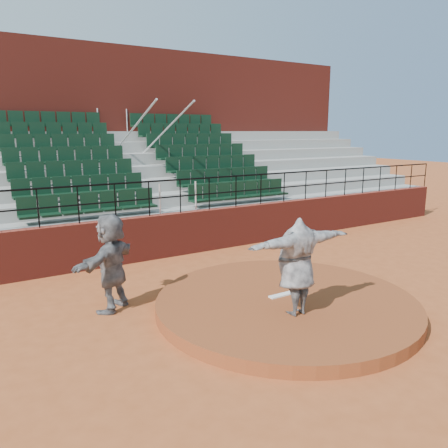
# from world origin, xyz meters

# --- Properties ---
(ground) EXTENTS (90.00, 90.00, 0.00)m
(ground) POSITION_xyz_m (0.00, 0.00, 0.00)
(ground) COLOR #AD5227
(ground) RESTS_ON ground
(pitchers_mound) EXTENTS (5.50, 5.50, 0.25)m
(pitchers_mound) POSITION_xyz_m (0.00, 0.00, 0.12)
(pitchers_mound) COLOR brown
(pitchers_mound) RESTS_ON ground
(pitching_rubber) EXTENTS (0.60, 0.15, 0.03)m
(pitching_rubber) POSITION_xyz_m (0.00, 0.15, 0.27)
(pitching_rubber) COLOR white
(pitching_rubber) RESTS_ON pitchers_mound
(boundary_wall) EXTENTS (24.00, 0.30, 1.30)m
(boundary_wall) POSITION_xyz_m (0.00, 5.00, 0.65)
(boundary_wall) COLOR maroon
(boundary_wall) RESTS_ON ground
(wall_railing) EXTENTS (24.04, 0.05, 1.03)m
(wall_railing) POSITION_xyz_m (0.00, 5.00, 2.03)
(wall_railing) COLOR black
(wall_railing) RESTS_ON boundary_wall
(seating_deck) EXTENTS (24.00, 5.97, 4.63)m
(seating_deck) POSITION_xyz_m (0.00, 8.64, 1.45)
(seating_deck) COLOR gray
(seating_deck) RESTS_ON ground
(press_box_facade) EXTENTS (24.00, 3.00, 7.10)m
(press_box_facade) POSITION_xyz_m (0.00, 12.60, 3.55)
(press_box_facade) COLOR maroon
(press_box_facade) RESTS_ON ground
(pitcher) EXTENTS (2.35, 0.67, 1.90)m
(pitcher) POSITION_xyz_m (-0.36, -0.71, 1.20)
(pitcher) COLOR black
(pitcher) RESTS_ON pitchers_mound
(fielder) EXTENTS (1.87, 1.69, 2.07)m
(fielder) POSITION_xyz_m (-3.12, 1.94, 1.03)
(fielder) COLOR black
(fielder) RESTS_ON ground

